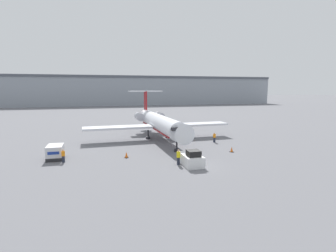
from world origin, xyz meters
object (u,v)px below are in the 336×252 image
object	(u,v)px
worker_on_apron	(63,156)
worker_near_tug	(178,157)
airplane_main	(159,122)
worker_by_wing	(214,137)
traffic_cone_left	(126,155)
traffic_cone_right	(232,149)
luggage_cart	(55,152)
pushback_tug	(191,159)

from	to	relation	value
worker_on_apron	worker_near_tug	bearing A→B (deg)	-19.44
airplane_main	worker_near_tug	size ratio (longest dim) A/B	14.07
worker_by_wing	worker_on_apron	bearing A→B (deg)	-164.70
airplane_main	traffic_cone_left	size ratio (longest dim) A/B	33.24
worker_near_tug	traffic_cone_right	world-z (taller)	worker_near_tug
luggage_cart	worker_near_tug	world-z (taller)	worker_near_tug
worker_near_tug	traffic_cone_right	size ratio (longest dim) A/B	2.45
pushback_tug	worker_on_apron	world-z (taller)	pushback_tug
pushback_tug	worker_on_apron	distance (m)	15.72
luggage_cart	worker_near_tug	bearing A→B (deg)	-24.38
worker_near_tug	worker_by_wing	distance (m)	14.84
pushback_tug	worker_near_tug	size ratio (longest dim) A/B	2.20
airplane_main	pushback_tug	distance (m)	16.98
worker_by_wing	traffic_cone_left	bearing A→B (deg)	-158.36
worker_by_wing	traffic_cone_right	distance (m)	6.97
worker_near_tug	worker_on_apron	distance (m)	14.23
pushback_tug	worker_near_tug	bearing A→B (deg)	167.34
luggage_cart	worker_on_apron	world-z (taller)	luggage_cart
airplane_main	luggage_cart	size ratio (longest dim) A/B	8.88
pushback_tug	worker_near_tug	xyz separation A→B (m)	(-1.46, 0.33, 0.26)
airplane_main	traffic_cone_right	size ratio (longest dim) A/B	34.51
worker_by_wing	worker_on_apron	size ratio (longest dim) A/B	1.02
airplane_main	pushback_tug	xyz separation A→B (m)	(0.02, -16.83, -2.29)
traffic_cone_right	worker_near_tug	bearing A→B (deg)	-155.90
airplane_main	traffic_cone_right	bearing A→B (deg)	-57.32
worker_by_wing	traffic_cone_right	size ratio (longest dim) A/B	2.19
worker_near_tug	traffic_cone_right	xyz separation A→B (m)	(9.34, 4.18, -0.63)
luggage_cart	worker_near_tug	size ratio (longest dim) A/B	1.58
traffic_cone_left	luggage_cart	bearing A→B (deg)	169.45
worker_on_apron	traffic_cone_left	world-z (taller)	worker_on_apron
worker_near_tug	worker_by_wing	size ratio (longest dim) A/B	1.12
airplane_main	worker_near_tug	xyz separation A→B (m)	(-1.43, -16.50, -2.03)
airplane_main	worker_on_apron	bearing A→B (deg)	-141.63
airplane_main	traffic_cone_left	distance (m)	13.80
worker_by_wing	traffic_cone_left	distance (m)	16.69
worker_near_tug	luggage_cart	bearing A→B (deg)	155.62
pushback_tug	traffic_cone_right	size ratio (longest dim) A/B	5.39
luggage_cart	worker_on_apron	size ratio (longest dim) A/B	1.81
worker_by_wing	traffic_cone_right	bearing A→B (deg)	-94.22
pushback_tug	luggage_cart	bearing A→B (deg)	156.61
airplane_main	worker_on_apron	size ratio (longest dim) A/B	16.03
traffic_cone_right	worker_on_apron	bearing A→B (deg)	178.59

